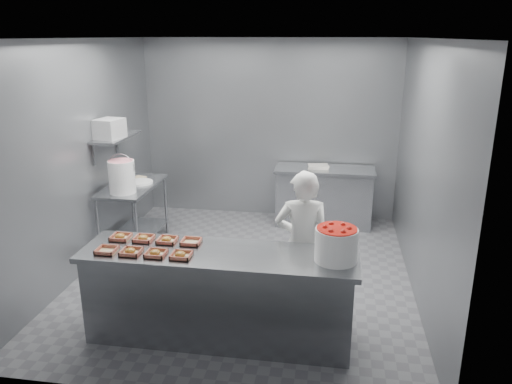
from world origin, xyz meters
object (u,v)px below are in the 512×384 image
tray_5 (144,238)px  glaze_bucket (122,176)px  tray_6 (167,240)px  prep_table (134,206)px  tray_4 (120,237)px  tray_7 (191,242)px  tray_2 (156,253)px  worker (302,244)px  tray_3 (181,255)px  service_counter (219,295)px  back_counter (324,196)px  tray_0 (107,250)px  strawberry_tub (336,243)px  tray_1 (131,251)px  appliance (110,129)px

tray_5 → glaze_bucket: glaze_bucket is taller
tray_6 → prep_table: bearing=121.6°
tray_5 → tray_6: size_ratio=1.00×
tray_4 → tray_7: bearing=0.0°
tray_2 → worker: size_ratio=0.12×
tray_7 → worker: bearing=22.8°
tray_3 → tray_7: size_ratio=1.00×
service_counter → tray_4: tray_4 is taller
back_counter → tray_0: 3.94m
glaze_bucket → worker: bearing=-23.1°
tray_6 → worker: (1.29, 0.44, -0.14)m
tray_7 → strawberry_tub: (1.39, -0.17, 0.15)m
worker → prep_table: bearing=-35.7°
back_counter → strawberry_tub: 3.32m
prep_table → tray_0: (0.62, -2.11, 0.33)m
tray_0 → tray_4: bearing=90.5°
back_counter → tray_0: (-1.93, -3.41, 0.47)m
tray_1 → tray_4: size_ratio=1.00×
tray_1 → appliance: 2.33m
tray_6 → tray_3: bearing=-52.9°
tray_2 → back_counter: bearing=67.0°
tray_4 → tray_5: same height
tray_3 → back_counter: bearing=70.5°
tray_6 → tray_7: size_ratio=1.00×
tray_1 → glaze_bucket: bearing=115.4°
prep_table → tray_5: tray_5 is taller
worker → tray_3: bearing=29.5°
service_counter → worker: bearing=38.9°
tray_0 → appliance: bearing=112.2°
strawberry_tub → appliance: bearing=148.3°
tray_3 → appliance: (-1.51, 1.94, 0.77)m
service_counter → tray_0: size_ratio=13.88×
tray_7 → tray_0: bearing=-156.2°
service_counter → appliance: (-1.82, 1.78, 1.24)m
tray_0 → tray_6: size_ratio=1.00×
tray_0 → tray_6: bearing=33.6°
tray_4 → tray_5: size_ratio=1.00×
tray_1 → tray_5: bearing=90.0°
service_counter → tray_6: size_ratio=13.88×
tray_2 → tray_3: size_ratio=1.00×
service_counter → prep_table: (-1.65, 1.95, 0.14)m
tray_3 → strawberry_tub: (1.39, 0.15, 0.14)m
back_counter → glaze_bucket: glaze_bucket is taller
tray_1 → tray_6: (0.24, 0.32, 0.00)m
back_counter → glaze_bucket: size_ratio=2.93×
tray_2 → tray_7: tray_2 is taller
tray_2 → tray_4: (-0.48, 0.32, 0.00)m
tray_3 → tray_6: 0.40m
tray_2 → tray_5: size_ratio=1.00×
tray_6 → strawberry_tub: strawberry_tub is taller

